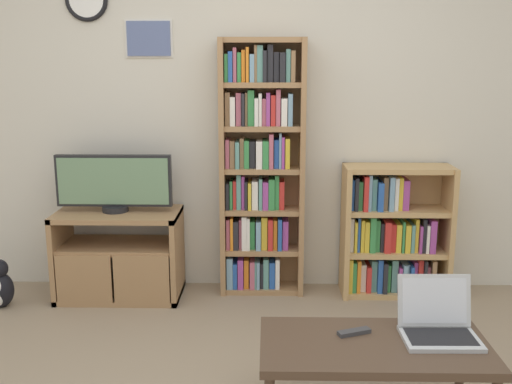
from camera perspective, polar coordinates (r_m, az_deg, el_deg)
name	(u,v)px	position (r m, az deg, el deg)	size (l,w,h in m)	color
wall_back	(252,110)	(4.32, -0.38, 7.80)	(6.32, 0.09, 2.60)	beige
tv_stand	(119,254)	(4.36, -12.91, -5.82)	(0.86, 0.46, 0.62)	#9E754C
television	(114,183)	(4.26, -13.38, 0.87)	(0.80, 0.18, 0.40)	black
bookshelf_tall	(260,170)	(4.22, 0.35, 2.14)	(0.59, 0.24, 1.80)	#9E754C
bookshelf_short	(390,235)	(4.39, 12.68, -3.99)	(0.75, 0.31, 0.94)	tan
coffee_table	(374,351)	(2.87, 11.18, -14.65)	(1.04, 0.54, 0.40)	#4C3828
laptop	(438,322)	(2.96, 16.92, -11.80)	(0.35, 0.29, 0.26)	#B7BABC
remote_near_laptop	(354,332)	(2.91, 9.32, -13.03)	(0.16, 0.10, 0.02)	#38383A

